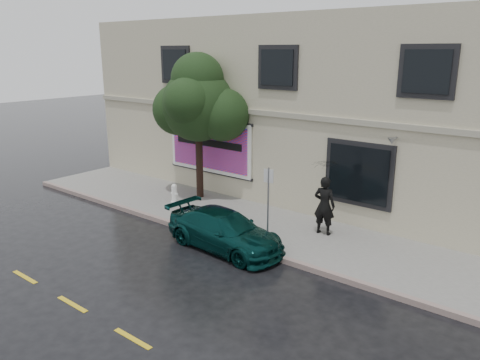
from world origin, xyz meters
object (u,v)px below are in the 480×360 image
Objects in this scene: car at (225,231)px; street_tree at (198,106)px; pedestrian at (324,205)px; fire_hydrant at (174,194)px.

street_tree is at bearing 55.45° from car.
pedestrian is 0.38× the size of street_tree.
car is 0.79× the size of street_tree.
street_tree reaches higher than car.
fire_hydrant is at bearing -99.76° from street_tree.
car is at bearing 46.36° from pedestrian.
street_tree is 6.62× the size of fire_hydrant.
pedestrian is 6.02m from fire_hydrant.
street_tree reaches higher than pedestrian.
car is at bearing -38.23° from street_tree.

